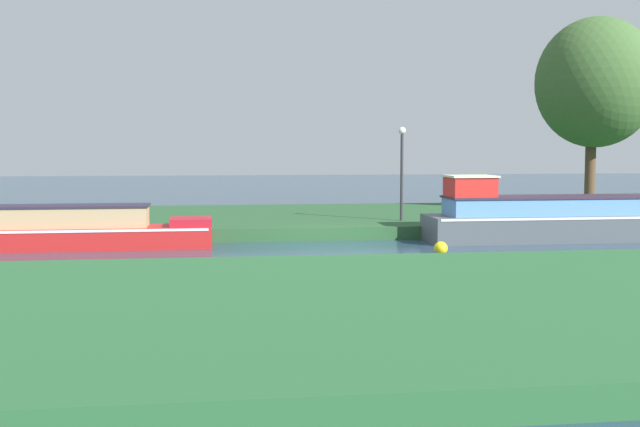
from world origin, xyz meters
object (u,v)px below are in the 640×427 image
object	(u,v)px
slate_narrowboat	(563,218)
mooring_post_near	(525,214)
lamp_post	(402,162)
willow_tree_left	(596,83)
mooring_post_far	(478,215)
red_barge	(40,230)
channel_buoy	(441,248)

from	to	relation	value
slate_narrowboat	mooring_post_near	size ratio (longest dim) A/B	15.16
lamp_post	willow_tree_left	bearing A→B (deg)	24.47
willow_tree_left	mooring_post_far	size ratio (longest dim) A/B	13.42
red_barge	channel_buoy	world-z (taller)	red_barge
slate_narrowboat	lamp_post	distance (m)	5.41
red_barge	willow_tree_left	bearing A→B (deg)	18.99
red_barge	willow_tree_left	world-z (taller)	willow_tree_left
red_barge	mooring_post_far	distance (m)	13.20
mooring_post_far	red_barge	bearing A→B (deg)	-173.57
red_barge	mooring_post_near	xyz separation A→B (m)	(14.67, 1.48, 0.15)
lamp_post	mooring_post_near	world-z (taller)	lamp_post
mooring_post_near	channel_buoy	distance (m)	5.85
lamp_post	mooring_post_far	world-z (taller)	lamp_post
channel_buoy	willow_tree_left	bearing A→B (deg)	46.36
mooring_post_near	mooring_post_far	bearing A→B (deg)	180.00
willow_tree_left	mooring_post_far	xyz separation A→B (m)	(-6.59, -5.30, -4.65)
slate_narrowboat	lamp_post	xyz separation A→B (m)	(-4.33, 2.80, 1.66)
willow_tree_left	channel_buoy	xyz separation A→B (m)	(-9.06, -9.51, -5.15)
mooring_post_near	willow_tree_left	bearing A→B (deg)	46.52
slate_narrowboat	mooring_post_near	distance (m)	1.60
lamp_post	mooring_post_near	bearing A→B (deg)	-19.52
willow_tree_left	lamp_post	world-z (taller)	willow_tree_left
red_barge	willow_tree_left	xyz separation A→B (m)	(19.70, 6.78, 4.79)
slate_narrowboat	willow_tree_left	bearing A→B (deg)	56.86
willow_tree_left	slate_narrowboat	bearing A→B (deg)	-123.14
willow_tree_left	mooring_post_near	xyz separation A→B (m)	(-5.03, -5.30, -4.64)
slate_narrowboat	mooring_post_near	xyz separation A→B (m)	(-0.60, 1.48, 0.03)
lamp_post	mooring_post_far	xyz separation A→B (m)	(2.16, -1.32, -1.65)
red_barge	mooring_post_near	distance (m)	14.75
channel_buoy	lamp_post	bearing A→B (deg)	86.78
red_barge	channel_buoy	xyz separation A→B (m)	(10.64, -2.72, -0.36)
slate_narrowboat	mooring_post_far	size ratio (longest dim) A/B	15.82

